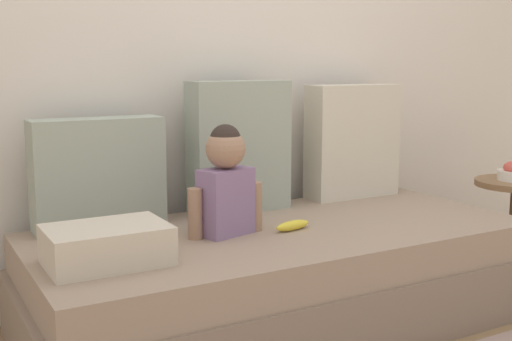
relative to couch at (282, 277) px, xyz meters
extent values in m
plane|color=#93704C|center=(0.00, 0.00, -0.21)|extent=(12.00, 12.00, 0.00)
cube|color=silver|center=(0.00, 0.61, 0.93)|extent=(5.29, 0.10, 2.27)
cube|color=#826C5B|center=(0.00, 0.00, -0.07)|extent=(2.09, 0.95, 0.27)
cube|color=gray|center=(0.00, 0.00, 0.14)|extent=(2.03, 0.93, 0.15)
cube|color=#99A393|center=(-0.65, 0.38, 0.44)|extent=(0.53, 0.16, 0.45)
cube|color=#99A393|center=(0.00, 0.38, 0.51)|extent=(0.46, 0.16, 0.59)
cube|color=beige|center=(0.65, 0.38, 0.49)|extent=(0.49, 0.16, 0.57)
cube|color=gray|center=(-0.25, 0.02, 0.34)|extent=(0.23, 0.17, 0.26)
sphere|color=#9E755B|center=(-0.25, 0.02, 0.55)|extent=(0.16, 0.16, 0.16)
sphere|color=#2D231E|center=(-0.25, 0.02, 0.59)|extent=(0.12, 0.12, 0.12)
cylinder|color=#9E755B|center=(-0.38, 0.02, 0.31)|extent=(0.06, 0.06, 0.20)
cylinder|color=#9E755B|center=(-0.11, 0.02, 0.31)|extent=(0.06, 0.06, 0.20)
ellipsoid|color=yellow|center=(0.02, -0.05, 0.23)|extent=(0.17, 0.07, 0.04)
cube|color=beige|center=(-0.77, -0.12, 0.28)|extent=(0.40, 0.28, 0.13)
cylinder|color=brown|center=(1.38, -0.04, 0.03)|extent=(0.04, 0.04, 0.47)
cylinder|color=brown|center=(1.38, -0.04, -0.20)|extent=(0.22, 0.22, 0.02)
camera|label=1|loc=(-1.35, -2.18, 0.88)|focal=44.92mm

